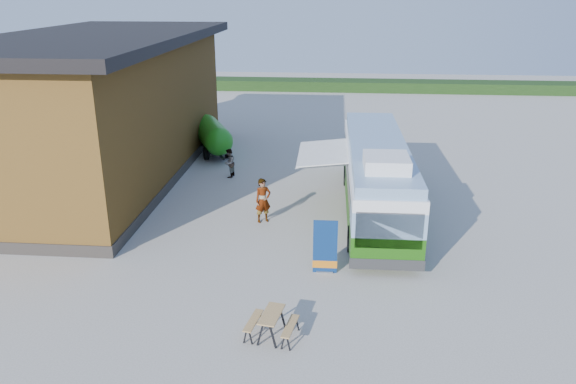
# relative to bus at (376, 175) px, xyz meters

# --- Properties ---
(ground) EXTENTS (100.00, 100.00, 0.00)m
(ground) POSITION_rel_bus_xyz_m (-3.69, -5.49, -1.83)
(ground) COLOR #BCB7AD
(ground) RESTS_ON ground
(barn) EXTENTS (9.60, 21.20, 7.50)m
(barn) POSITION_rel_bus_xyz_m (-14.19, 4.51, 1.76)
(barn) COLOR brown
(barn) RESTS_ON ground
(hedge) EXTENTS (40.00, 3.00, 1.00)m
(hedge) POSITION_rel_bus_xyz_m (4.31, 32.51, -1.33)
(hedge) COLOR #264419
(hedge) RESTS_ON ground
(bus) EXTENTS (2.78, 12.50, 3.83)m
(bus) POSITION_rel_bus_xyz_m (0.00, 0.00, 0.00)
(bus) COLOR #277012
(bus) RESTS_ON ground
(awning) EXTENTS (2.67, 4.31, 0.52)m
(awning) POSITION_rel_bus_xyz_m (-2.07, 0.43, 0.96)
(awning) COLOR white
(awning) RESTS_ON ground
(banner) EXTENTS (0.89, 0.19, 2.04)m
(banner) POSITION_rel_bus_xyz_m (-2.12, -5.92, -1.00)
(banner) COLOR navy
(banner) RESTS_ON ground
(picnic_table) EXTENTS (1.58, 1.45, 0.79)m
(picnic_table) POSITION_rel_bus_xyz_m (-3.57, -10.04, -1.24)
(picnic_table) COLOR tan
(picnic_table) RESTS_ON ground
(person_a) EXTENTS (0.86, 0.77, 1.97)m
(person_a) POSITION_rel_bus_xyz_m (-4.92, -1.45, -0.84)
(person_a) COLOR #999999
(person_a) RESTS_ON ground
(person_b) EXTENTS (0.71, 0.85, 1.57)m
(person_b) POSITION_rel_bus_xyz_m (-7.54, 4.51, -1.05)
(person_b) COLOR #999999
(person_b) RESTS_ON ground
(slurry_tanker) EXTENTS (3.18, 5.25, 2.08)m
(slurry_tanker) POSITION_rel_bus_xyz_m (-9.39, 8.90, -0.63)
(slurry_tanker) COLOR #1E8418
(slurry_tanker) RESTS_ON ground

